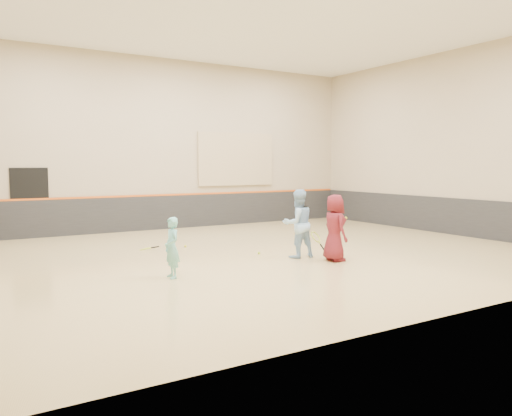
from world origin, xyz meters
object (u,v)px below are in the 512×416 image
young_man (335,228)px  spare_racket (145,246)px  girl (172,248)px  instructor (298,224)px

young_man → spare_racket: size_ratio=2.19×
girl → spare_racket: size_ratio=1.71×
girl → instructor: instructor is taller
girl → instructor: bearing=98.9°
young_man → girl: bearing=95.0°
instructor → young_man: (0.51, -0.79, -0.05)m
girl → instructor: 3.54m
instructor → young_man: size_ratio=1.06×
spare_racket → young_man: bearing=-49.2°
girl → spare_racket: 3.69m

